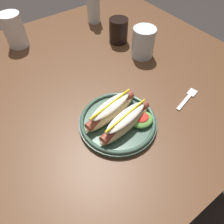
% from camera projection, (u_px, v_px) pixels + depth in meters
% --- Properties ---
extents(ground_plane, '(8.00, 8.00, 0.00)m').
position_uv_depth(ground_plane, '(90.00, 173.00, 1.32)').
color(ground_plane, '#2D2826').
extents(dining_table, '(1.37, 1.08, 0.74)m').
position_uv_depth(dining_table, '(76.00, 103.00, 0.81)').
color(dining_table, '#51331E').
rests_on(dining_table, ground_plane).
extents(hot_dog_plate, '(0.24, 0.24, 0.08)m').
position_uv_depth(hot_dog_plate, '(119.00, 119.00, 0.62)').
color(hot_dog_plate, '#334C3D').
rests_on(hot_dog_plate, dining_table).
extents(fork, '(0.12, 0.05, 0.00)m').
position_uv_depth(fork, '(188.00, 98.00, 0.71)').
color(fork, silver).
rests_on(fork, dining_table).
extents(soda_cup, '(0.08, 0.08, 0.10)m').
position_uv_depth(soda_cup, '(119.00, 31.00, 0.90)').
color(soda_cup, black).
rests_on(soda_cup, dining_table).
extents(water_cup, '(0.09, 0.09, 0.12)m').
position_uv_depth(water_cup, '(144.00, 43.00, 0.82)').
color(water_cup, silver).
rests_on(water_cup, dining_table).
extents(extra_cup, '(0.08, 0.08, 0.14)m').
position_uv_depth(extra_cup, '(14.00, 30.00, 0.86)').
color(extra_cup, white).
rests_on(extra_cup, dining_table).
extents(glass_bottle, '(0.06, 0.06, 0.24)m').
position_uv_depth(glass_bottle, '(93.00, 3.00, 0.98)').
color(glass_bottle, silver).
rests_on(glass_bottle, dining_table).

